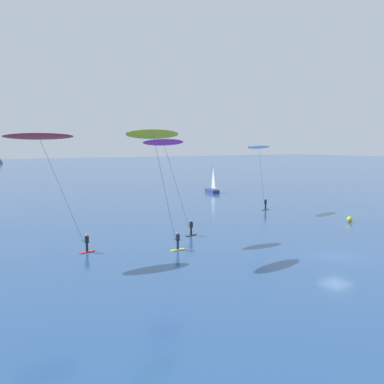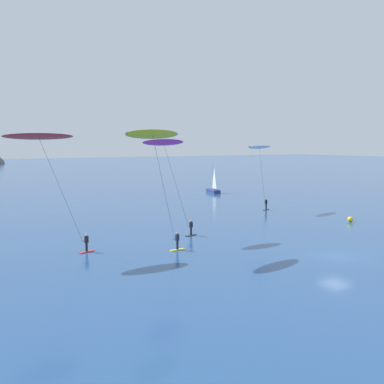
{
  "view_description": "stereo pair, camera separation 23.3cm",
  "coord_description": "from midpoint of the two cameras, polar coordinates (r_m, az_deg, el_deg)",
  "views": [
    {
      "loc": [
        -33.29,
        -27.61,
        9.83
      ],
      "look_at": [
        -4.58,
        16.05,
        4.59
      ],
      "focal_mm": 45.0,
      "sensor_mm": 36.0,
      "label": 1
    },
    {
      "loc": [
        -33.09,
        -27.74,
        9.83
      ],
      "look_at": [
        -4.58,
        16.05,
        4.59
      ],
      "focal_mm": 45.0,
      "sensor_mm": 36.0,
      "label": 2
    }
  ],
  "objects": [
    {
      "name": "kitesurfer_red",
      "position": [
        42.73,
        -17.48,
        5.51
      ],
      "size": [
        7.87,
        1.91,
        10.81
      ],
      "color": "red",
      "rests_on": "ground"
    },
    {
      "name": "ground_plane",
      "position": [
        44.32,
        16.56,
        -7.33
      ],
      "size": [
        600.0,
        600.0,
        0.0
      ],
      "primitive_type": "plane",
      "color": "navy"
    },
    {
      "name": "marker_buoy",
      "position": [
        63.95,
        18.1,
        -3.08
      ],
      "size": [
        0.7,
        0.7,
        0.7
      ],
      "primitive_type": "sphere",
      "color": "yellow",
      "rests_on": "ground"
    },
    {
      "name": "kitesurfer_magenta",
      "position": [
        49.14,
        -3.2,
        4.89
      ],
      "size": [
        6.75,
        1.53,
        10.39
      ],
      "color": "#2D2D33",
      "rests_on": "ground"
    },
    {
      "name": "kitesurfer_yellow",
      "position": [
        41.91,
        -4.53,
        5.81
      ],
      "size": [
        6.79,
        2.64,
        11.14
      ],
      "color": "yellow",
      "rests_on": "ground"
    },
    {
      "name": "kitesurfer_white",
      "position": [
        70.48,
        7.91,
        4.71
      ],
      "size": [
        5.75,
        2.75,
        9.68
      ],
      "color": "#2D2D33",
      "rests_on": "ground"
    },
    {
      "name": "sailboat_near",
      "position": [
        97.36,
        2.27,
        0.31
      ],
      "size": [
        2.62,
        5.94,
        5.7
      ],
      "color": "navy",
      "rests_on": "ground"
    }
  ]
}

